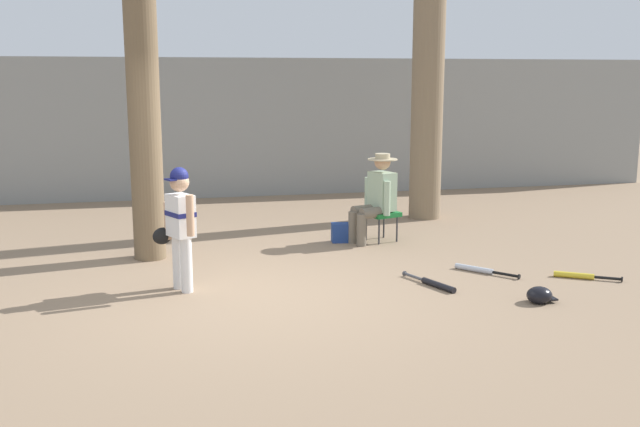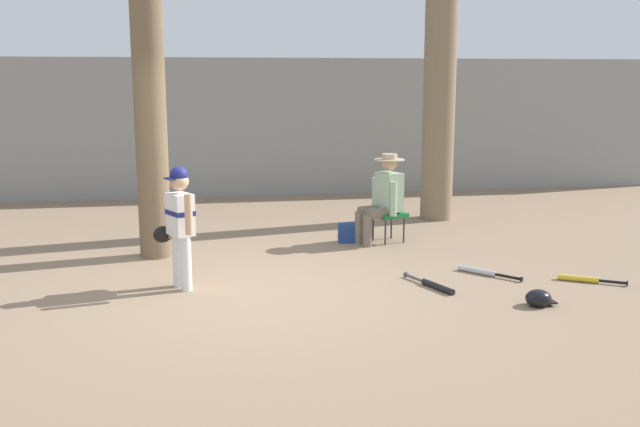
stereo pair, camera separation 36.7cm
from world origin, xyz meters
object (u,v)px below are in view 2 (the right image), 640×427
at_px(young_ballplayer, 179,220).
at_px(folding_stool, 389,215).
at_px(tree_near_player, 147,29).
at_px(batting_helmet_black, 539,298).
at_px(tree_behind_spectator, 441,54).
at_px(bat_yellow_trainer, 584,279).
at_px(bat_aluminum_silver, 482,272).
at_px(bat_black_composite, 434,285).
at_px(seated_spectator, 383,196).
at_px(handbag_beside_stool, 351,233).

height_order(young_ballplayer, folding_stool, young_ballplayer).
xyz_separation_m(tree_near_player, batting_helmet_black, (3.79, -2.71, -2.69)).
xyz_separation_m(tree_behind_spectator, folding_stool, (-1.18, -1.47, -2.19)).
xyz_separation_m(bat_yellow_trainer, batting_helmet_black, (-0.88, -0.70, 0.04)).
relative_size(folding_stool, batting_helmet_black, 1.67).
bearing_deg(bat_aluminum_silver, batting_helmet_black, -85.06).
relative_size(tree_behind_spectator, bat_yellow_trainer, 9.03).
relative_size(bat_black_composite, bat_aluminum_silver, 1.21).
bearing_deg(tree_behind_spectator, seated_spectator, -130.22).
height_order(tree_near_player, bat_yellow_trainer, tree_near_player).
xyz_separation_m(folding_stool, bat_black_composite, (-0.11, -2.23, -0.33)).
xyz_separation_m(tree_behind_spectator, young_ballplayer, (-3.93, -3.23, -1.81)).
bearing_deg(seated_spectator, bat_aluminum_silver, -68.43).
bearing_deg(bat_aluminum_silver, bat_black_composite, -149.04).
bearing_deg(handbag_beside_stool, batting_helmet_black, -68.13).
distance_m(bat_black_composite, bat_aluminum_silver, 0.83).
distance_m(tree_near_player, bat_yellow_trainer, 5.77).
height_order(seated_spectator, handbag_beside_stool, seated_spectator).
bearing_deg(bat_yellow_trainer, folding_stool, 124.76).
xyz_separation_m(seated_spectator, bat_black_composite, (-0.01, -2.20, -0.61)).
bearing_deg(tree_near_player, young_ballplayer, -77.44).
height_order(bat_black_composite, bat_aluminum_silver, same).
bearing_deg(young_ballplayer, bat_aluminum_silver, -0.74).
bearing_deg(batting_helmet_black, tree_near_player, 144.48).
relative_size(tree_behind_spectator, batting_helmet_black, 19.23).
bearing_deg(bat_aluminum_silver, tree_behind_spectator, 80.15).
bearing_deg(young_ballplayer, bat_yellow_trainer, -6.90).
relative_size(young_ballplayer, bat_black_composite, 1.68).
xyz_separation_m(seated_spectator, batting_helmet_black, (0.80, -2.95, -0.57)).
height_order(handbag_beside_stool, bat_yellow_trainer, handbag_beside_stool).
relative_size(handbag_beside_stool, bat_aluminum_silver, 0.53).
distance_m(handbag_beside_stool, bat_black_composite, 2.33).
bearing_deg(bat_aluminum_silver, young_ballplayer, 179.26).
height_order(folding_stool, batting_helmet_black, folding_stool).
bearing_deg(folding_stool, bat_yellow_trainer, -55.24).
height_order(young_ballplayer, handbag_beside_stool, young_ballplayer).
relative_size(seated_spectator, bat_black_composite, 1.55).
xyz_separation_m(young_ballplayer, handbag_beside_stool, (2.24, 1.82, -0.61)).
relative_size(seated_spectator, handbag_beside_stool, 3.53).
bearing_deg(bat_black_composite, tree_behind_spectator, 70.90).
distance_m(folding_stool, seated_spectator, 0.29).
distance_m(young_ballplayer, batting_helmet_black, 3.73).
xyz_separation_m(folding_stool, seated_spectator, (-0.09, -0.03, 0.28)).
bearing_deg(young_ballplayer, batting_helmet_black, -19.44).
height_order(young_ballplayer, batting_helmet_black, young_ballplayer).
relative_size(tree_behind_spectator, young_ballplayer, 4.47).
height_order(tree_behind_spectator, bat_yellow_trainer, tree_behind_spectator).
bearing_deg(young_ballplayer, folding_stool, 32.66).
distance_m(seated_spectator, handbag_beside_stool, 0.67).
xyz_separation_m(young_ballplayer, bat_aluminum_silver, (3.36, -0.04, -0.71)).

